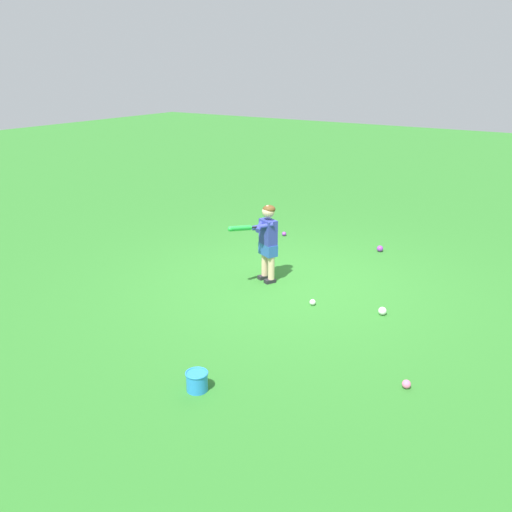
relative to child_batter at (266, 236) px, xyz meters
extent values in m
plane|color=#2D7528|center=(-0.35, -0.13, -0.65)|extent=(40.00, 40.00, 0.00)
cube|color=#232328|center=(-0.08, 0.02, -0.63)|extent=(0.15, 0.17, 0.05)
cylinder|color=#DBB28E|center=(-0.09, 0.01, -0.44)|extent=(0.09, 0.09, 0.34)
cube|color=#232328|center=(0.07, -0.05, -0.63)|extent=(0.15, 0.17, 0.05)
cylinder|color=#DBB28E|center=(0.07, -0.07, -0.44)|extent=(0.09, 0.09, 0.34)
cube|color=#2856A8|center=(-0.01, -0.03, -0.19)|extent=(0.31, 0.25, 0.16)
cube|color=#2D3893|center=(-0.01, -0.03, 0.06)|extent=(0.29, 0.24, 0.34)
sphere|color=#DBB28E|center=(-0.01, -0.03, 0.34)|extent=(0.17, 0.17, 0.17)
ellipsoid|color=#563819|center=(-0.01, -0.04, 0.37)|extent=(0.23, 0.23, 0.11)
sphere|color=green|center=(0.05, 0.10, 0.15)|extent=(0.04, 0.04, 0.04)
cylinder|color=black|center=(0.07, 0.18, 0.16)|extent=(0.06, 0.14, 0.05)
cylinder|color=green|center=(0.14, 0.41, 0.20)|extent=(0.16, 0.35, 0.11)
sphere|color=green|center=(0.18, 0.58, 0.22)|extent=(0.07, 0.07, 0.07)
cylinder|color=#2D3893|center=(0.00, 0.08, 0.16)|extent=(0.31, 0.17, 0.14)
cylinder|color=#2D3893|center=(0.06, 0.05, 0.16)|extent=(0.16, 0.31, 0.14)
sphere|color=white|center=(-1.76, 0.15, -0.60)|extent=(0.10, 0.10, 0.10)
sphere|color=pink|center=(-2.54, 1.54, -0.61)|extent=(0.08, 0.08, 0.08)
sphere|color=purple|center=(-0.85, -2.08, -0.60)|extent=(0.10, 0.10, 0.10)
sphere|color=purple|center=(0.87, -1.96, -0.61)|extent=(0.07, 0.07, 0.07)
sphere|color=white|center=(-0.92, 0.36, -0.61)|extent=(0.08, 0.08, 0.08)
cylinder|color=#2884DB|center=(-0.92, 2.64, -0.56)|extent=(0.20, 0.20, 0.18)
torus|color=#2884DB|center=(-0.92, 2.64, -0.47)|extent=(0.22, 0.22, 0.02)
camera|label=1|loc=(-3.83, 6.04, 2.24)|focal=38.76mm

